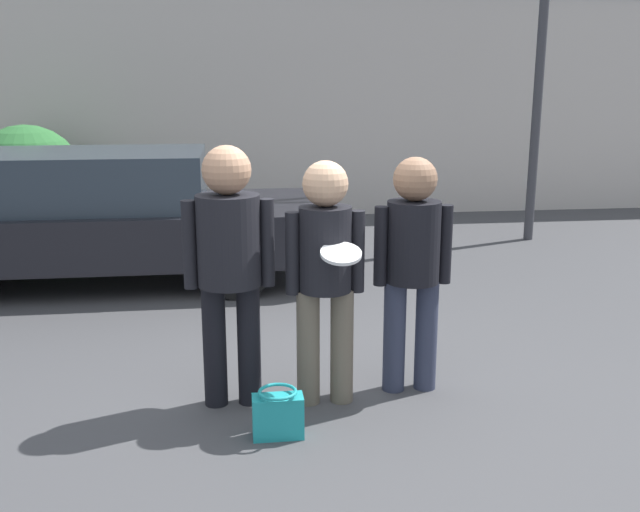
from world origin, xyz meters
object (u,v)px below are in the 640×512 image
object	(u,v)px
shrub	(28,179)
person_left	(229,253)
person_middle_with_frisbee	(325,265)
person_right	(413,256)
parked_car_near	(95,215)
handbag	(278,414)

from	to	relation	value
shrub	person_left	bearing A→B (deg)	-65.00
person_middle_with_frisbee	person_right	bearing A→B (deg)	12.28
person_right	shrub	world-z (taller)	person_right
person_left	person_middle_with_frisbee	xyz separation A→B (m)	(0.60, -0.05, -0.08)
person_left	parked_car_near	distance (m)	3.54
person_left	shrub	xyz separation A→B (m)	(-2.74, 5.87, -0.26)
shrub	handbag	bearing A→B (deg)	-64.81
handbag	person_right	bearing A→B (deg)	31.41
parked_car_near	person_right	bearing A→B (deg)	-50.73
person_middle_with_frisbee	shrub	world-z (taller)	person_middle_with_frisbee
person_left	person_right	xyz separation A→B (m)	(1.20, 0.08, -0.08)
person_left	handbag	distance (m)	1.03
person_left	parked_car_near	bearing A→B (deg)	113.23
person_middle_with_frisbee	person_right	size ratio (longest dim) A/B	1.00
person_middle_with_frisbee	person_right	distance (m)	0.61
person_middle_with_frisbee	handbag	world-z (taller)	person_middle_with_frisbee
parked_car_near	handbag	world-z (taller)	parked_car_near
parked_car_near	handbag	size ratio (longest dim) A/B	15.45
person_right	handbag	xyz separation A→B (m)	(-0.94, -0.57, -0.79)
person_middle_with_frisbee	handbag	size ratio (longest dim) A/B	5.28
person_right	parked_car_near	bearing A→B (deg)	129.27
person_middle_with_frisbee	handbag	bearing A→B (deg)	-127.57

